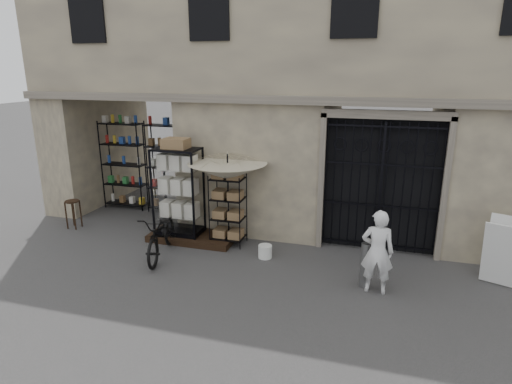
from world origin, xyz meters
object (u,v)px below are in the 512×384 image
(bicycle, at_px, (163,255))
(easel_sign, at_px, (502,252))
(white_bucket, at_px, (265,251))
(steel_bollard, at_px, (364,265))
(shopkeeper, at_px, (374,291))
(wire_rack, at_px, (228,210))
(market_umbrella, at_px, (228,167))
(wooden_stool, at_px, (73,213))
(display_cabinet, at_px, (178,196))

(bicycle, bearing_deg, easel_sign, -6.90)
(bicycle, bearing_deg, white_bucket, 1.14)
(steel_bollard, xyz_separation_m, shopkeeper, (0.20, -0.14, -0.43))
(white_bucket, height_order, bicycle, bicycle)
(wire_rack, bearing_deg, white_bucket, -49.97)
(wire_rack, xyz_separation_m, market_umbrella, (-0.00, 0.03, 1.00))
(bicycle, relative_size, easel_sign, 1.51)
(white_bucket, bearing_deg, shopkeeper, -19.97)
(wire_rack, height_order, market_umbrella, market_umbrella)
(market_umbrella, xyz_separation_m, shopkeeper, (3.29, -1.37, -1.80))
(bicycle, xyz_separation_m, steel_bollard, (4.21, -0.17, 0.43))
(market_umbrella, height_order, wooden_stool, market_umbrella)
(easel_sign, bearing_deg, steel_bollard, -140.74)
(wire_rack, distance_m, bicycle, 1.73)
(bicycle, bearing_deg, display_cabinet, 80.80)
(wire_rack, bearing_deg, market_umbrella, 75.10)
(white_bucket, distance_m, steel_bollard, 2.20)
(display_cabinet, distance_m, white_bucket, 2.43)
(market_umbrella, relative_size, shopkeeper, 1.62)
(easel_sign, bearing_deg, wooden_stool, -161.03)
(wooden_stool, bearing_deg, bicycle, -16.73)
(white_bucket, height_order, wooden_stool, wooden_stool)
(display_cabinet, relative_size, steel_bollard, 2.55)
(bicycle, relative_size, steel_bollard, 2.18)
(wooden_stool, height_order, steel_bollard, steel_bollard)
(display_cabinet, bearing_deg, white_bucket, -20.17)
(display_cabinet, xyz_separation_m, market_umbrella, (1.19, 0.09, 0.75))
(display_cabinet, distance_m, bicycle, 1.44)
(market_umbrella, height_order, steel_bollard, market_umbrella)
(wooden_stool, relative_size, steel_bollard, 0.84)
(market_umbrella, bearing_deg, white_bucket, -28.04)
(wooden_stool, xyz_separation_m, easel_sign, (9.58, -0.23, 0.26))
(display_cabinet, distance_m, market_umbrella, 1.40)
(market_umbrella, xyz_separation_m, white_bucket, (1.01, -0.54, -1.66))
(shopkeeper, bearing_deg, display_cabinet, -16.10)
(white_bucket, distance_m, shopkeeper, 2.43)
(bicycle, height_order, easel_sign, easel_sign)
(easel_sign, bearing_deg, display_cabinet, -162.35)
(steel_bollard, bearing_deg, wooden_stool, 171.62)
(display_cabinet, bearing_deg, bicycle, -95.21)
(wire_rack, relative_size, shopkeeper, 1.06)
(steel_bollard, bearing_deg, wire_rack, 158.72)
(wire_rack, distance_m, shopkeeper, 3.64)
(white_bucket, bearing_deg, steel_bollard, -18.44)
(wooden_stool, distance_m, easel_sign, 9.59)
(wooden_stool, bearing_deg, display_cabinet, 1.66)
(white_bucket, height_order, steel_bollard, steel_bollard)
(wire_rack, xyz_separation_m, wooden_stool, (-4.09, -0.14, -0.43))
(shopkeeper, relative_size, easel_sign, 1.25)
(display_cabinet, xyz_separation_m, wire_rack, (1.19, 0.06, -0.25))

